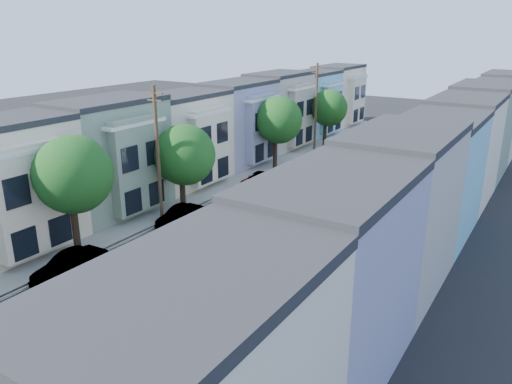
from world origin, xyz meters
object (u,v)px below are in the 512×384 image
Objects in this scene: tree_c at (184,155)px; fedex_truck at (263,214)px; utility_pole_far at (316,108)px; utility_pole_near at (158,156)px; tree_far_r at (440,129)px; parked_right_c at (381,183)px; parked_right_a at (203,319)px; parked_right_d at (409,161)px; parked_left_b at (70,266)px; tree_d at (278,120)px; parked_right_b at (260,275)px; parked_left_d at (258,180)px; parked_left_c at (180,216)px; tree_b at (72,175)px; lead_sedan at (320,196)px; tree_e at (328,108)px.

fedex_truck is at bearing -5.42° from tree_c.
utility_pole_near is at bearing -90.00° from utility_pole_far.
tree_far_r is 1.27× the size of parked_right_c.
parked_right_a is 0.95× the size of parked_right_d.
parked_right_d is at bearing 71.36° from parked_left_b.
tree_c is 14.53m from tree_d.
parked_left_d is at bearing 128.03° from parked_right_b.
utility_pole_far is 2.47× the size of parked_left_c.
parked_left_b is 1.04× the size of parked_right_d.
parked_left_d is 0.98× the size of parked_right_b.
parked_right_d is (11.20, 32.61, -4.87)m from tree_b.
tree_b is 19.89m from lead_sedan.
parked_right_b reaches higher than parked_left_c.
tree_b is 33.37m from utility_pole_far.
tree_far_r is 0.90× the size of fedex_truck.
parked_left_b is at bearing -107.15° from tree_far_r.
tree_d is 1.44× the size of tree_far_r.
tree_d is 17.35m from fedex_truck.
tree_c is 2.87m from utility_pole_near.
tree_c is 1.56× the size of parked_left_d.
tree_d is 17.51m from parked_left_c.
lead_sedan reaches higher than parked_right_a.
fedex_truck is at bearing 125.98° from parked_right_b.
tree_b is at bearing -158.60° from parked_right_b.
utility_pole_far is at bearing 90.00° from tree_c.
utility_pole_near is at bearing -157.76° from fedex_truck.
parked_right_a is at bearing -65.61° from fedex_truck.
parked_right_b is at bearing 86.77° from parked_right_a.
parked_left_d is at bearing -85.57° from tree_e.
parked_left_d is at bearing -76.86° from tree_d.
tree_d is 1.07× the size of tree_e.
tree_far_r is 13.59m from utility_pole_far.
tree_far_r is (13.20, -0.53, -1.09)m from tree_e.
utility_pole_near reaches higher than fedex_truck.
tree_d reaches higher than tree_e.
parked_left_b is (1.40, -26.65, -4.33)m from tree_d.
tree_far_r reaches higher than parked_left_c.
tree_b is 12.41m from parked_right_a.
utility_pole_far reaches higher than tree_b.
utility_pole_near is at bearing -128.73° from parked_right_c.
parked_left_c is at bearing 160.22° from parked_right_b.
lead_sedan is (8.16, 10.09, -4.49)m from utility_pole_near.
parked_right_b is (11.20, 3.11, -4.88)m from tree_b.
tree_e is 1.70× the size of parked_right_a.
utility_pole_near is at bearing 165.06° from parked_right_b.
tree_b reaches higher than parked_right_d.
tree_c reaches higher than fedex_truck.
fedex_truck is at bearing -60.86° from parked_left_d.
tree_d reaches higher than parked_left_d.
parked_right_d is (0.00, 34.64, 0.08)m from parked_right_a.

